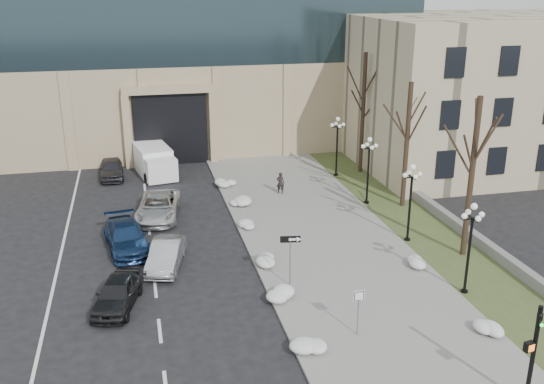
{
  "coord_description": "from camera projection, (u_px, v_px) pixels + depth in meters",
  "views": [
    {
      "loc": [
        -6.93,
        -17.67,
        14.55
      ],
      "look_at": [
        0.26,
        13.21,
        3.5
      ],
      "focal_mm": 40.0,
      "sensor_mm": 36.0,
      "label": 1
    }
  ],
  "objects": [
    {
      "name": "car_a",
      "position": [
        117.0,
        293.0,
        28.39
      ],
      "size": [
        2.74,
        4.53,
        1.44
      ],
      "primitive_type": "imported",
      "rotation": [
        0.0,
        0.0,
        -0.26
      ],
      "color": "black",
      "rests_on": "ground"
    },
    {
      "name": "keep_sign",
      "position": [
        359.0,
        303.0,
        25.66
      ],
      "size": [
        0.48,
        0.07,
        2.24
      ],
      "rotation": [
        0.0,
        0.0,
        -0.05
      ],
      "color": "slate",
      "rests_on": "ground"
    },
    {
      "name": "car_d",
      "position": [
        158.0,
        206.0,
        39.18
      ],
      "size": [
        3.44,
        5.89,
        1.54
      ],
      "primitive_type": "imported",
      "rotation": [
        0.0,
        0.0,
        -0.17
      ],
      "color": "silver",
      "rests_on": "ground"
    },
    {
      "name": "lamppost_a",
      "position": [
        471.0,
        236.0,
        28.81
      ],
      "size": [
        1.18,
        1.18,
        4.76
      ],
      "color": "black",
      "rests_on": "ground"
    },
    {
      "name": "lamppost_b",
      "position": [
        411.0,
        193.0,
        34.79
      ],
      "size": [
        1.18,
        1.18,
        4.76
      ],
      "color": "black",
      "rests_on": "ground"
    },
    {
      "name": "tree_near",
      "position": [
        474.0,
        156.0,
        32.05
      ],
      "size": [
        3.2,
        3.2,
        9.0
      ],
      "color": "black",
      "rests_on": "ground"
    },
    {
      "name": "snow_clump_h",
      "position": [
        489.0,
        327.0,
        26.42
      ],
      "size": [
        1.1,
        1.6,
        0.36
      ],
      "primitive_type": "ellipsoid",
      "color": "white",
      "rests_on": "sidewalk"
    },
    {
      "name": "one_way_sign",
      "position": [
        294.0,
        245.0,
        29.65
      ],
      "size": [
        1.05,
        0.36,
        2.81
      ],
      "rotation": [
        0.0,
        0.0,
        -0.16
      ],
      "color": "slate",
      "rests_on": "ground"
    },
    {
      "name": "tree_mid",
      "position": [
        408.0,
        128.0,
        39.52
      ],
      "size": [
        3.2,
        3.2,
        8.5
      ],
      "color": "black",
      "rests_on": "ground"
    },
    {
      "name": "snow_clump_g",
      "position": [
        226.0,
        184.0,
        45.04
      ],
      "size": [
        1.1,
        1.6,
        0.36
      ],
      "primitive_type": "ellipsoid",
      "color": "white",
      "rests_on": "sidewalk"
    },
    {
      "name": "classical_building",
      "position": [
        483.0,
        89.0,
        50.99
      ],
      "size": [
        22.0,
        18.12,
        12.0
      ],
      "color": "tan",
      "rests_on": "ground"
    },
    {
      "name": "snow_clump_e",
      "position": [
        242.0,
        225.0,
        37.4
      ],
      "size": [
        1.1,
        1.6,
        0.36
      ],
      "primitive_type": "ellipsoid",
      "color": "white",
      "rests_on": "sidewalk"
    },
    {
      "name": "stone_wall",
      "position": [
        436.0,
        210.0,
        39.7
      ],
      "size": [
        0.5,
        30.0,
        0.7
      ],
      "primitive_type": "cube",
      "color": "slate",
      "rests_on": "ground"
    },
    {
      "name": "traffic_signal",
      "position": [
        532.0,
        358.0,
        21.26
      ],
      "size": [
        0.7,
        0.94,
        4.11
      ],
      "rotation": [
        0.0,
        0.0,
        0.18
      ],
      "color": "black",
      "rests_on": "ground"
    },
    {
      "name": "car_c",
      "position": [
        126.0,
        237.0,
        34.54
      ],
      "size": [
        2.9,
        5.49,
        1.52
      ],
      "primitive_type": "imported",
      "rotation": [
        0.0,
        0.0,
        0.15
      ],
      "color": "navy",
      "rests_on": "ground"
    },
    {
      "name": "snow_clump_f",
      "position": [
        239.0,
        203.0,
        41.14
      ],
      "size": [
        1.1,
        1.6,
        0.36
      ],
      "primitive_type": "ellipsoid",
      "color": "white",
      "rests_on": "sidewalk"
    },
    {
      "name": "snow_clump_d",
      "position": [
        263.0,
        259.0,
        32.84
      ],
      "size": [
        1.1,
        1.6,
        0.36
      ],
      "primitive_type": "ellipsoid",
      "color": "white",
      "rests_on": "sidewalk"
    },
    {
      "name": "car_b",
      "position": [
        166.0,
        255.0,
        32.4
      ],
      "size": [
        2.54,
        4.6,
        1.44
      ],
      "primitive_type": "imported",
      "rotation": [
        0.0,
        0.0,
        -0.25
      ],
      "color": "#9FA0A6",
      "rests_on": "ground"
    },
    {
      "name": "lamppost_d",
      "position": [
        337.0,
        138.0,
        46.74
      ],
      "size": [
        1.18,
        1.18,
        4.76
      ],
      "color": "black",
      "rests_on": "ground"
    },
    {
      "name": "curb",
      "position": [
        248.0,
        245.0,
        35.17
      ],
      "size": [
        0.3,
        40.0,
        0.14
      ],
      "primitive_type": "cube",
      "color": "gray",
      "rests_on": "ground"
    },
    {
      "name": "snow_clump_c",
      "position": [
        278.0,
        294.0,
        29.17
      ],
      "size": [
        1.1,
        1.6,
        0.36
      ],
      "primitive_type": "ellipsoid",
      "color": "white",
      "rests_on": "sidewalk"
    },
    {
      "name": "snow_clump_b",
      "position": [
        308.0,
        351.0,
        24.69
      ],
      "size": [
        1.1,
        1.6,
        0.36
      ],
      "primitive_type": "ellipsoid",
      "color": "white",
      "rests_on": "sidewalk"
    },
    {
      "name": "tree_far",
      "position": [
        364.0,
        97.0,
        46.66
      ],
      "size": [
        3.2,
        3.2,
        9.5
      ],
      "color": "black",
      "rests_on": "ground"
    },
    {
      "name": "lamppost_c",
      "position": [
        369.0,
        162.0,
        40.77
      ],
      "size": [
        1.18,
        1.18,
        4.76
      ],
      "color": "black",
      "rests_on": "ground"
    },
    {
      "name": "box_truck",
      "position": [
        153.0,
        160.0,
        48.41
      ],
      "size": [
        3.54,
        7.19,
        2.19
      ],
      "rotation": [
        0.0,
        0.0,
        0.18
      ],
      "color": "white",
      "rests_on": "ground"
    },
    {
      "name": "snow_clump_i",
      "position": [
        421.0,
        264.0,
        32.24
      ],
      "size": [
        1.1,
        1.6,
        0.36
      ],
      "primitive_type": "ellipsoid",
      "color": "white",
      "rests_on": "sidewalk"
    },
    {
      "name": "pedestrian",
      "position": [
        280.0,
        183.0,
        43.32
      ],
      "size": [
        0.68,
        0.57,
        1.58
      ],
      "primitive_type": "imported",
      "rotation": [
        0.0,
        0.0,
        2.74
      ],
      "color": "black",
      "rests_on": "sidewalk"
    },
    {
      "name": "grass_strip",
      "position": [
        422.0,
        229.0,
        37.53
      ],
      "size": [
        4.0,
        40.0,
        0.1
      ],
      "primitive_type": "cube",
      "color": "#3B4924",
      "rests_on": "ground"
    },
    {
      "name": "sidewalk",
      "position": [
        322.0,
        238.0,
        36.13
      ],
      "size": [
        9.0,
        40.0,
        0.12
      ],
      "primitive_type": "cube",
      "color": "gray",
      "rests_on": "ground"
    },
    {
      "name": "car_e",
      "position": [
        111.0,
        169.0,
        47.17
      ],
      "size": [
        1.9,
        4.44,
        1.49
      ],
      "primitive_type": "imported",
      "rotation": [
        0.0,
        0.0,
        0.03
      ],
      "color": "#313137",
      "rests_on": "ground"
    }
  ]
}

